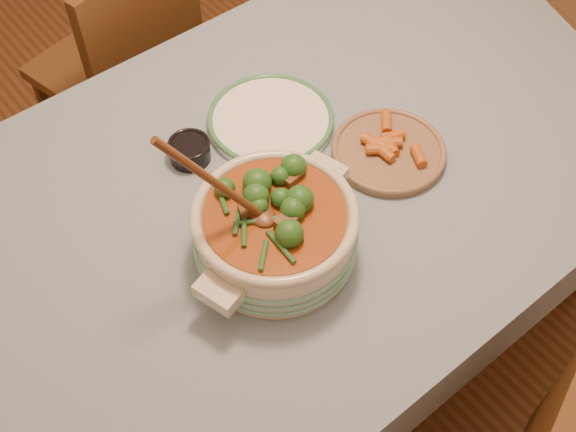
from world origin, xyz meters
The scene contains 8 objects.
floor centered at (0.00, 0.00, 0.00)m, with size 4.50×4.50×0.00m, color #422713.
dining_table centered at (0.00, 0.00, 0.66)m, with size 1.68×1.08×0.76m.
stew_casserole centered at (-0.24, -0.14, 0.84)m, with size 0.41×0.38×0.38m.
white_plate centered at (-0.03, 0.15, 0.77)m, with size 0.37×0.37×0.03m.
condiment_bowl centered at (-0.23, 0.17, 0.78)m, with size 0.11×0.11×0.05m.
fried_plate centered at (0.12, -0.09, 0.77)m, with size 0.28×0.28×0.04m.
chair_far centered at (-0.05, 0.82, 0.50)m, with size 0.49×0.49×0.87m.
chair_right centered at (0.95, -0.03, 0.56)m, with size 0.58×0.58×1.00m.
Camera 1 is at (-0.72, -0.78, 1.95)m, focal length 45.00 mm.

